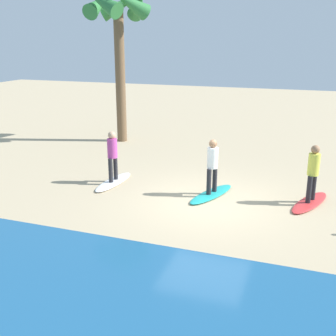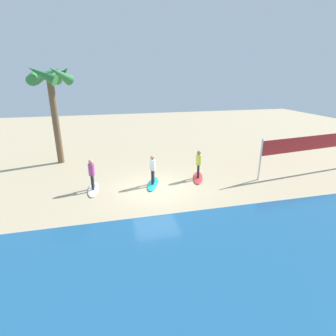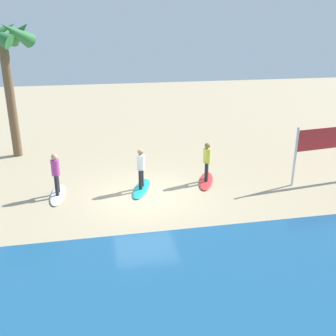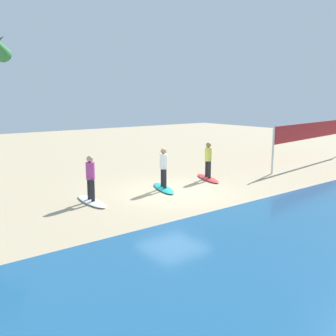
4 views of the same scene
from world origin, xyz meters
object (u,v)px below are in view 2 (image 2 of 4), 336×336
object	(u,v)px
surfer_red	(199,162)
volleyball_net	(319,144)
surfboard_teal	(153,184)
surfer_teal	(153,167)
surfer_white	(92,172)
palm_tree	(50,84)
surfboard_white	(93,189)
surfboard_red	(198,178)

from	to	relation	value
surfer_red	volleyball_net	distance (m)	7.94
surfboard_teal	surfer_teal	bearing A→B (deg)	18.89
surfer_white	palm_tree	size ratio (longest dim) A/B	0.25
surfer_white	surfer_teal	bearing A→B (deg)	179.52
surfboard_white	palm_tree	world-z (taller)	palm_tree
surfer_white	surfboard_white	bearing A→B (deg)	-165.96
surfer_teal	surfboard_teal	bearing A→B (deg)	-90.00
surfboard_red	surfer_red	world-z (taller)	surfer_red
surfboard_red	volleyball_net	world-z (taller)	volleyball_net
surfer_red	surfboard_teal	xyz separation A→B (m)	(2.82, 0.29, -0.99)
surfboard_teal	surfer_white	bearing A→B (deg)	-71.60
surfboard_white	volleyball_net	bearing A→B (deg)	91.95
surfboard_red	surfer_red	xyz separation A→B (m)	(0.00, 0.00, 0.99)
surfboard_red	palm_tree	xyz separation A→B (m)	(8.43, -5.27, 5.29)
palm_tree	surfer_teal	bearing A→B (deg)	135.30
surfer_red	surfer_teal	world-z (taller)	same
volleyball_net	palm_tree	distance (m)	17.65
surfboard_teal	surfboard_white	size ratio (longest dim) A/B	1.00
surfboard_teal	volleyball_net	world-z (taller)	volleyball_net
surfer_red	surfboard_white	world-z (taller)	surfer_red
surfboard_teal	palm_tree	distance (m)	9.51
surfer_red	surfboard_teal	size ratio (longest dim) A/B	0.78
surfer_red	surfboard_teal	distance (m)	3.00
surfer_white	palm_tree	bearing A→B (deg)	-67.23
surfer_red	surfer_teal	size ratio (longest dim) A/B	1.00
surfer_teal	volleyball_net	world-z (taller)	volleyball_net
surfboard_teal	surfboard_white	xyz separation A→B (m)	(3.29, -0.03, 0.00)
surfboard_red	surfboard_teal	size ratio (longest dim) A/B	1.00
surfboard_red	surfboard_teal	bearing A→B (deg)	-63.98
surfboard_red	surfer_white	size ratio (longest dim) A/B	1.28
surfer_white	volleyball_net	xyz separation A→B (m)	(-14.00, 0.18, 0.75)
surfer_red	surfboard_white	distance (m)	6.20
surfer_red	surfer_white	size ratio (longest dim) A/B	1.00
surfer_red	surfboard_white	xyz separation A→B (m)	(6.11, 0.26, -0.99)
surfer_white	palm_tree	distance (m)	7.38
surfboard_white	palm_tree	size ratio (longest dim) A/B	0.32
surfer_white	volleyball_net	size ratio (longest dim) A/B	0.18
surfboard_teal	surfboard_white	bearing A→B (deg)	-71.60
palm_tree	surfer_white	bearing A→B (deg)	112.77
surfboard_teal	volleyball_net	xyz separation A→B (m)	(-10.71, 0.15, 1.74)
surfboard_teal	palm_tree	xyz separation A→B (m)	(5.61, -5.56, 5.29)
surfer_red	palm_tree	bearing A→B (deg)	-32.00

